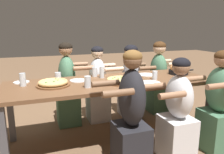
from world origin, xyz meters
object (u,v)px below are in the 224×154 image
at_px(empty_plate_a, 146,75).
at_px(diner_near_midright, 177,115).
at_px(skillet_bowl, 179,69).
at_px(drinking_glass_a, 102,72).
at_px(diner_near_right, 217,106).
at_px(drinking_glass_d, 23,80).
at_px(empty_plate_d, 150,83).
at_px(diner_far_center, 98,87).
at_px(drinking_glass_c, 88,82).
at_px(pizza_board_second, 121,80).
at_px(drinking_glass_b, 155,76).
at_px(diner_far_midleft, 68,88).
at_px(cocktail_glass_blue, 58,76).
at_px(diner_near_center, 131,118).
at_px(pizza_board_main, 53,83).
at_px(diner_far_midright, 131,83).
at_px(empty_plate_c, 21,82).
at_px(drinking_glass_e, 95,72).
at_px(diner_far_right, 158,80).
at_px(empty_plate_b, 78,80).

relative_size(empty_plate_a, diner_near_midright, 0.21).
xyz_separation_m(skillet_bowl, drinking_glass_a, (-1.09, 0.13, 0.01)).
distance_m(drinking_glass_a, diner_near_right, 1.43).
bearing_deg(drinking_glass_d, empty_plate_d, -14.96).
bearing_deg(diner_far_center, drinking_glass_c, -22.80).
relative_size(pizza_board_second, drinking_glass_b, 3.40).
distance_m(drinking_glass_c, diner_far_midleft, 0.89).
distance_m(diner_far_midleft, diner_near_right, 1.98).
distance_m(drinking_glass_a, diner_far_midleft, 0.65).
distance_m(cocktail_glass_blue, diner_near_center, 1.17).
bearing_deg(diner_near_right, empty_plate_a, 31.05).
bearing_deg(pizza_board_main, drinking_glass_c, -29.58).
bearing_deg(drinking_glass_b, diner_far_midright, 88.69).
distance_m(drinking_glass_b, diner_far_midright, 0.81).
xyz_separation_m(pizza_board_second, drinking_glass_a, (-0.13, 0.32, 0.05)).
bearing_deg(diner_near_right, diner_near_midright, 90.00).
bearing_deg(diner_near_right, diner_far_midleft, 49.27).
height_order(drinking_glass_c, diner_far_center, diner_far_center).
bearing_deg(drinking_glass_c, cocktail_glass_blue, 116.29).
bearing_deg(diner_near_center, drinking_glass_b, -46.77).
bearing_deg(drinking_glass_a, drinking_glass_d, -174.77).
xyz_separation_m(empty_plate_c, drinking_glass_a, (0.98, -0.08, 0.07)).
xyz_separation_m(skillet_bowl, drinking_glass_b, (-0.49, -0.18, -0.02)).
height_order(drinking_glass_e, diner_far_midright, diner_far_midright).
xyz_separation_m(empty_plate_c, empty_plate_d, (1.43, -0.54, -0.00)).
bearing_deg(skillet_bowl, empty_plate_a, 169.39).
distance_m(empty_plate_a, drinking_glass_c, 0.98).
bearing_deg(drinking_glass_a, skillet_bowl, -6.85).
bearing_deg(cocktail_glass_blue, pizza_board_second, -33.44).
xyz_separation_m(empty_plate_d, drinking_glass_a, (-0.46, 0.46, 0.07)).
xyz_separation_m(drinking_glass_d, diner_far_midleft, (0.57, 0.53, -0.28)).
xyz_separation_m(skillet_bowl, empty_plate_d, (-0.63, -0.33, -0.06)).
xyz_separation_m(drinking_glass_b, drinking_glass_e, (-0.67, 0.43, 0.01)).
height_order(pizza_board_second, diner_near_midright, diner_near_midright).
xyz_separation_m(skillet_bowl, cocktail_glass_blue, (-1.63, 0.26, -0.03)).
bearing_deg(diner_far_right, diner_near_center, -40.27).
xyz_separation_m(diner_near_right, diner_far_right, (0.01, 1.29, 0.02)).
bearing_deg(empty_plate_d, diner_far_midleft, 132.88).
bearing_deg(skillet_bowl, diner_near_right, -88.06).
relative_size(pizza_board_second, cocktail_glass_blue, 3.52).
height_order(pizza_board_second, empty_plate_b, pizza_board_second).
relative_size(pizza_board_main, empty_plate_d, 1.58).
height_order(drinking_glass_c, diner_far_right, diner_far_right).
bearing_deg(drinking_glass_c, diner_far_midright, 42.87).
bearing_deg(diner_far_center, cocktail_glass_blue, -63.12).
distance_m(drinking_glass_a, diner_near_midright, 1.08).
bearing_deg(drinking_glass_a, diner_far_right, 21.48).
height_order(drinking_glass_b, diner_far_right, diner_far_right).
bearing_deg(drinking_glass_d, diner_near_center, -37.71).
height_order(diner_far_midleft, diner_far_right, diner_far_midleft).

